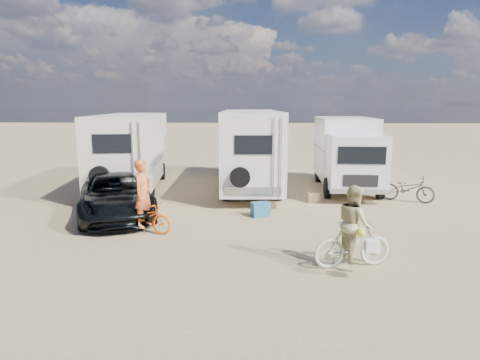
{
  "coord_description": "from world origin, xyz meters",
  "views": [
    {
      "loc": [
        0.31,
        -10.24,
        3.63
      ],
      "look_at": [
        -0.21,
        2.21,
        1.3
      ],
      "focal_mm": 30.47,
      "sensor_mm": 36.0,
      "label": 1
    }
  ],
  "objects_px": {
    "box_truck": "(347,154)",
    "bike_woman": "(353,244)",
    "rider_woman": "(353,231)",
    "rv_main": "(250,150)",
    "cooler": "(261,209)",
    "rider_man": "(144,200)",
    "dark_suv": "(116,195)",
    "rv_left": "(131,152)",
    "crate": "(313,197)",
    "bike_parked": "(408,189)",
    "bike_man": "(144,217)"
  },
  "relations": [
    {
      "from": "cooler",
      "to": "rider_man",
      "type": "bearing_deg",
      "value": -169.27
    },
    {
      "from": "crate",
      "to": "rv_main",
      "type": "bearing_deg",
      "value": 133.33
    },
    {
      "from": "rv_main",
      "to": "cooler",
      "type": "xyz_separation_m",
      "value": [
        0.42,
        -4.67,
        -1.44
      ]
    },
    {
      "from": "rv_main",
      "to": "cooler",
      "type": "height_order",
      "value": "rv_main"
    },
    {
      "from": "rv_main",
      "to": "rider_man",
      "type": "relative_size",
      "value": 4.08
    },
    {
      "from": "rider_man",
      "to": "bike_parked",
      "type": "distance_m",
      "value": 9.81
    },
    {
      "from": "rv_main",
      "to": "dark_suv",
      "type": "distance_m",
      "value": 6.53
    },
    {
      "from": "bike_woman",
      "to": "rider_man",
      "type": "bearing_deg",
      "value": 53.84
    },
    {
      "from": "rv_main",
      "to": "box_truck",
      "type": "bearing_deg",
      "value": -5.57
    },
    {
      "from": "bike_woman",
      "to": "rider_woman",
      "type": "bearing_deg",
      "value": -0.0
    },
    {
      "from": "rv_left",
      "to": "bike_woman",
      "type": "bearing_deg",
      "value": -55.17
    },
    {
      "from": "box_truck",
      "to": "cooler",
      "type": "relative_size",
      "value": 9.99
    },
    {
      "from": "crate",
      "to": "rv_left",
      "type": "bearing_deg",
      "value": 163.96
    },
    {
      "from": "bike_man",
      "to": "cooler",
      "type": "distance_m",
      "value": 3.82
    },
    {
      "from": "dark_suv",
      "to": "rider_woman",
      "type": "relative_size",
      "value": 2.88
    },
    {
      "from": "rider_man",
      "to": "crate",
      "type": "relative_size",
      "value": 4.25
    },
    {
      "from": "rv_left",
      "to": "dark_suv",
      "type": "distance_m",
      "value": 4.54
    },
    {
      "from": "crate",
      "to": "cooler",
      "type": "bearing_deg",
      "value": -133.82
    },
    {
      "from": "box_truck",
      "to": "bike_woman",
      "type": "distance_m",
      "value": 8.8
    },
    {
      "from": "rv_main",
      "to": "bike_parked",
      "type": "height_order",
      "value": "rv_main"
    },
    {
      "from": "rv_main",
      "to": "rider_woman",
      "type": "height_order",
      "value": "rv_main"
    },
    {
      "from": "bike_parked",
      "to": "crate",
      "type": "distance_m",
      "value": 3.56
    },
    {
      "from": "rv_main",
      "to": "bike_man",
      "type": "height_order",
      "value": "rv_main"
    },
    {
      "from": "box_truck",
      "to": "bike_man",
      "type": "bearing_deg",
      "value": -136.07
    },
    {
      "from": "rv_main",
      "to": "rider_man",
      "type": "xyz_separation_m",
      "value": [
        -2.92,
        -6.5,
        -0.71
      ]
    },
    {
      "from": "box_truck",
      "to": "bike_man",
      "type": "height_order",
      "value": "box_truck"
    },
    {
      "from": "rider_woman",
      "to": "bike_parked",
      "type": "xyz_separation_m",
      "value": [
        3.52,
        6.44,
        -0.35
      ]
    },
    {
      "from": "rv_main",
      "to": "bike_parked",
      "type": "bearing_deg",
      "value": -24.05
    },
    {
      "from": "rv_left",
      "to": "rider_man",
      "type": "bearing_deg",
      "value": -77.3
    },
    {
      "from": "rider_man",
      "to": "rider_woman",
      "type": "height_order",
      "value": "rider_man"
    },
    {
      "from": "bike_man",
      "to": "rider_woman",
      "type": "xyz_separation_m",
      "value": [
        5.36,
        -2.31,
        0.4
      ]
    },
    {
      "from": "rv_main",
      "to": "bike_woman",
      "type": "bearing_deg",
      "value": -76.86
    },
    {
      "from": "rv_left",
      "to": "crate",
      "type": "xyz_separation_m",
      "value": [
        7.54,
        -2.17,
        -1.41
      ]
    },
    {
      "from": "box_truck",
      "to": "bike_parked",
      "type": "height_order",
      "value": "box_truck"
    },
    {
      "from": "rider_woman",
      "to": "cooler",
      "type": "height_order",
      "value": "rider_woman"
    },
    {
      "from": "bike_man",
      "to": "bike_parked",
      "type": "height_order",
      "value": "bike_parked"
    },
    {
      "from": "box_truck",
      "to": "bike_woman",
      "type": "bearing_deg",
      "value": -98.83
    },
    {
      "from": "rv_left",
      "to": "bike_man",
      "type": "relative_size",
      "value": 4.14
    },
    {
      "from": "bike_woman",
      "to": "crate",
      "type": "relative_size",
      "value": 3.96
    },
    {
      "from": "dark_suv",
      "to": "cooler",
      "type": "height_order",
      "value": "dark_suv"
    },
    {
      "from": "rv_left",
      "to": "rider_man",
      "type": "relative_size",
      "value": 3.66
    },
    {
      "from": "box_truck",
      "to": "bike_man",
      "type": "distance_m",
      "value": 9.49
    },
    {
      "from": "bike_woman",
      "to": "cooler",
      "type": "bearing_deg",
      "value": 13.18
    },
    {
      "from": "box_truck",
      "to": "bike_parked",
      "type": "xyz_separation_m",
      "value": [
        1.85,
        -2.14,
        -1.02
      ]
    },
    {
      "from": "bike_woman",
      "to": "rider_woman",
      "type": "relative_size",
      "value": 1.06
    },
    {
      "from": "rider_woman",
      "to": "crate",
      "type": "relative_size",
      "value": 3.75
    },
    {
      "from": "dark_suv",
      "to": "rv_main",
      "type": "bearing_deg",
      "value": 26.4
    },
    {
      "from": "bike_man",
      "to": "bike_parked",
      "type": "xyz_separation_m",
      "value": [
        8.88,
        4.13,
        0.05
      ]
    },
    {
      "from": "box_truck",
      "to": "crate",
      "type": "xyz_separation_m",
      "value": [
        -1.69,
        -2.34,
        -1.34
      ]
    },
    {
      "from": "box_truck",
      "to": "rv_left",
      "type": "bearing_deg",
      "value": -176.71
    }
  ]
}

